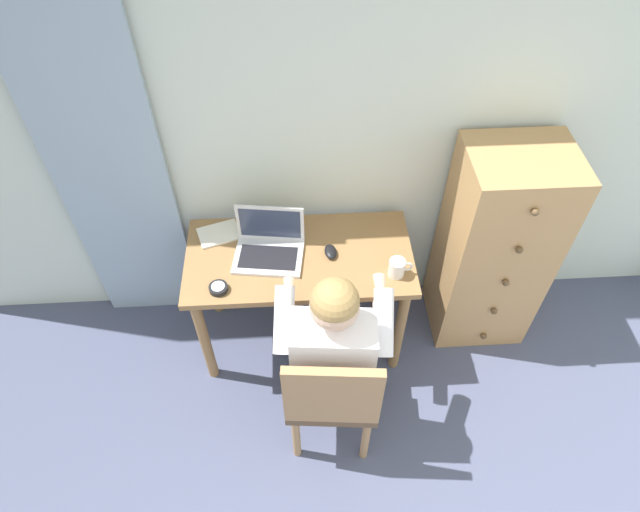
% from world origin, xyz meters
% --- Properties ---
extents(wall_back, '(4.80, 0.05, 2.50)m').
position_xyz_m(wall_back, '(0.00, 2.20, 1.25)').
color(wall_back, silver).
rests_on(wall_back, ground_plane).
extents(curtain_panel, '(0.56, 0.03, 2.29)m').
position_xyz_m(curtain_panel, '(-1.16, 2.13, 1.14)').
color(curtain_panel, '#8EA3B7').
rests_on(curtain_panel, ground_plane).
extents(desk, '(1.15, 0.57, 0.73)m').
position_xyz_m(desk, '(-0.25, 1.84, 0.62)').
color(desk, olive).
rests_on(desk, ground_plane).
extents(dresser, '(0.52, 0.47, 1.25)m').
position_xyz_m(dresser, '(0.79, 1.92, 0.62)').
color(dresser, tan).
rests_on(dresser, ground_plane).
extents(chair, '(0.45, 0.44, 0.89)m').
position_xyz_m(chair, '(-0.13, 1.20, 0.50)').
color(chair, brown).
rests_on(chair, ground_plane).
extents(person_seated, '(0.56, 0.61, 1.21)m').
position_xyz_m(person_seated, '(-0.12, 1.38, 0.68)').
color(person_seated, '#33384C').
rests_on(person_seated, ground_plane).
extents(laptop, '(0.37, 0.29, 0.24)m').
position_xyz_m(laptop, '(-0.40, 1.87, 0.78)').
color(laptop, silver).
rests_on(laptop, desk).
extents(computer_mouse, '(0.07, 0.10, 0.03)m').
position_xyz_m(computer_mouse, '(-0.09, 1.84, 0.75)').
color(computer_mouse, black).
rests_on(computer_mouse, desk).
extents(desk_clock, '(0.09, 0.09, 0.03)m').
position_xyz_m(desk_clock, '(-0.65, 1.64, 0.75)').
color(desk_clock, black).
rests_on(desk_clock, desk).
extents(notebook_pad, '(0.25, 0.21, 0.01)m').
position_xyz_m(notebook_pad, '(-0.67, 2.01, 0.74)').
color(notebook_pad, silver).
rests_on(notebook_pad, desk).
extents(coffee_mug, '(0.12, 0.08, 0.09)m').
position_xyz_m(coffee_mug, '(0.22, 1.69, 0.78)').
color(coffee_mug, silver).
rests_on(coffee_mug, desk).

